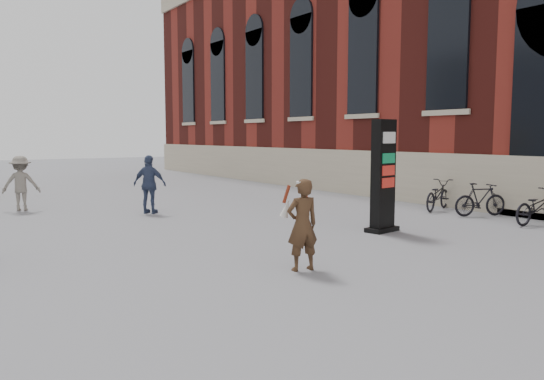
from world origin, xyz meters
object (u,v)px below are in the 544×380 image
woman (302,224)px  pedestrian_c (150,184)px  bike_6 (437,195)px  bike_4 (538,207)px  pedestrian_b (21,183)px  info_pylon (383,176)px  bike_5 (480,200)px

woman → pedestrian_c: bearing=-82.6°
bike_6 → bike_4: bearing=160.7°
pedestrian_c → pedestrian_b: bearing=4.5°
info_pylon → woman: info_pylon is taller
pedestrian_b → bike_5: size_ratio=1.05×
bike_5 → bike_6: (0.00, 1.57, -0.01)m
bike_5 → bike_6: 1.57m
bike_4 → bike_5: bearing=3.3°
pedestrian_c → woman: bearing=134.5°
info_pylon → pedestrian_c: info_pylon is taller
pedestrian_b → pedestrian_c: 4.29m
woman → bike_4: size_ratio=0.89×
bike_6 → bike_5: bearing=160.7°
woman → pedestrian_c: pedestrian_c is taller
info_pylon → pedestrian_b: (-6.87, 9.06, -0.51)m
bike_4 → bike_5: (0.00, 1.75, 0.02)m
woman → pedestrian_b: size_ratio=0.93×
pedestrian_b → bike_6: bearing=163.3°
pedestrian_b → bike_5: bearing=158.0°
bike_5 → bike_6: bearing=21.8°
pedestrian_c → bike_5: bearing=-170.5°
woman → bike_6: size_ratio=0.88×
info_pylon → bike_5: 4.35m
pedestrian_b → bike_6: 13.31m
info_pylon → bike_6: (4.26, 1.76, -0.90)m
woman → bike_4: (8.24, 0.39, -0.36)m
pedestrian_b → bike_4: size_ratio=0.95×
pedestrian_c → bike_4: bearing=-177.7°
pedestrian_c → bike_6: pedestrian_c is taller
woman → pedestrian_b: 11.38m
bike_4 → bike_6: 3.32m
pedestrian_b → bike_6: (11.13, -7.30, -0.39)m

